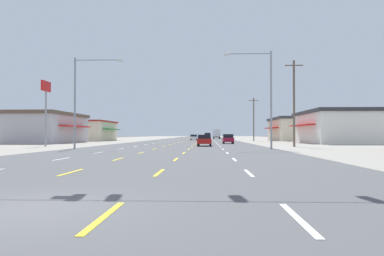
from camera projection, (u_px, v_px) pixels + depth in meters
The scene contains 20 objects.
ground_plane at pixel (189, 142), 73.06m from camera, with size 572.00×572.00×0.00m, color #4C4C4F.
lot_apron_left at pixel (70, 142), 74.11m from camera, with size 28.00×440.00×0.01m, color gray.
lot_apron_right at pixel (312, 142), 72.01m from camera, with size 28.00×440.00×0.01m, color gray.
lane_markings at pixel (196, 139), 111.52m from camera, with size 10.64×227.60×0.01m.
signal_span_wire at pixel (116, 21), 14.38m from camera, with size 24.81×0.52×9.98m.
sedan_inner_right_nearest at pixel (204, 140), 46.21m from camera, with size 1.80×4.50×1.46m.
hatchback_far_right_near at pixel (228, 139), 58.16m from camera, with size 1.72×3.90×1.54m.
sedan_center_turn_mid at pixel (194, 137), 93.10m from camera, with size 1.80×4.50×1.46m.
sedan_inner_right_midfar at pixel (207, 137), 103.13m from camera, with size 1.80×4.50×1.46m.
suv_inner_right_far at pixel (207, 136), 114.86m from camera, with size 1.98×4.90×1.98m.
box_truck_far_right_farther at pixel (217, 133), 124.40m from camera, with size 2.40×7.20×3.23m.
storefront_left_row_1 at pixel (49, 128), 63.18m from camera, with size 9.88×17.39×5.29m.
storefront_left_row_2 at pixel (80, 131), 84.05m from camera, with size 15.27×15.53×4.65m.
storefront_right_row_1 at pixel (338, 127), 60.79m from camera, with size 12.53×17.27×5.50m.
storefront_right_row_2 at pixel (296, 129), 85.85m from camera, with size 12.38×17.76×5.52m.
pole_sign_left_row_1 at pixel (46, 97), 44.84m from camera, with size 0.24×2.33×8.17m.
streetlight_left_row_0 at pixel (80, 95), 37.32m from camera, with size 5.10×0.26×9.51m.
streetlight_right_row_0 at pixel (266, 91), 36.51m from camera, with size 4.92×0.26×10.02m.
utility_pole_right_row_0 at pixel (294, 102), 43.42m from camera, with size 2.20×0.26×10.49m.
utility_pole_right_row_1 at pixel (254, 119), 81.63m from camera, with size 2.20×0.26×9.83m.
Camera 1 is at (3.63, -7.01, 1.51)m, focal length 33.56 mm.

